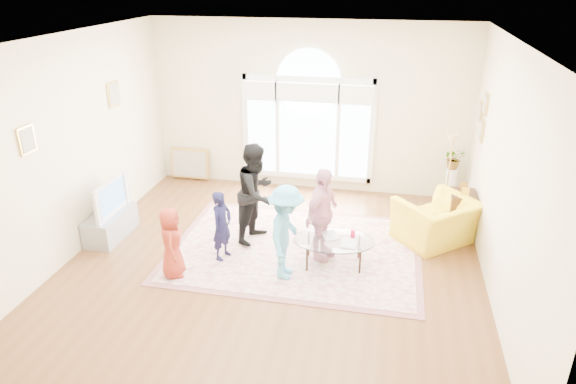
% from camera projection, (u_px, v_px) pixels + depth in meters
% --- Properties ---
extents(ground, '(6.00, 6.00, 0.00)m').
position_uv_depth(ground, '(273.00, 264.00, 7.57)').
color(ground, brown).
rests_on(ground, ground).
extents(room_shell, '(6.00, 6.00, 6.00)m').
position_uv_depth(room_shell, '(307.00, 112.00, 9.49)').
color(room_shell, beige).
rests_on(room_shell, ground).
extents(area_rug, '(3.60, 2.60, 0.02)m').
position_uv_depth(area_rug, '(296.00, 249.00, 7.94)').
color(area_rug, beige).
rests_on(area_rug, ground).
extents(rug_border, '(3.80, 2.80, 0.01)m').
position_uv_depth(rug_border, '(296.00, 250.00, 7.94)').
color(rug_border, '#8E5856').
rests_on(rug_border, ground).
extents(tv_console, '(0.45, 1.00, 0.42)m').
position_uv_depth(tv_console, '(111.00, 225.00, 8.26)').
color(tv_console, gray).
rests_on(tv_console, ground).
extents(television, '(0.17, 0.99, 0.57)m').
position_uv_depth(television, '(107.00, 197.00, 8.07)').
color(television, black).
rests_on(television, tv_console).
extents(coffee_table, '(1.26, 0.88, 0.54)m').
position_uv_depth(coffee_table, '(334.00, 241.00, 7.38)').
color(coffee_table, silver).
rests_on(coffee_table, ground).
extents(armchair, '(1.48, 1.46, 0.72)m').
position_uv_depth(armchair, '(436.00, 221.00, 8.04)').
color(armchair, yellow).
rests_on(armchair, ground).
extents(side_cabinet, '(0.40, 0.50, 0.70)m').
position_uv_depth(side_cabinet, '(461.00, 213.00, 8.35)').
color(side_cabinet, black).
rests_on(side_cabinet, ground).
extents(floor_lamp, '(0.25, 0.25, 1.51)m').
position_uv_depth(floor_lamp, '(452.00, 147.00, 8.51)').
color(floor_lamp, black).
rests_on(floor_lamp, ground).
extents(plant_pedestal, '(0.20, 0.20, 0.70)m').
position_uv_depth(plant_pedestal, '(450.00, 187.00, 9.35)').
color(plant_pedestal, white).
rests_on(plant_pedestal, ground).
extents(potted_plant, '(0.44, 0.41, 0.40)m').
position_uv_depth(potted_plant, '(454.00, 158.00, 9.13)').
color(potted_plant, '#33722D').
rests_on(potted_plant, plant_pedestal).
extents(leaning_picture, '(0.80, 0.14, 0.62)m').
position_uv_depth(leaning_picture, '(192.00, 179.00, 10.62)').
color(leaning_picture, tan).
rests_on(leaning_picture, ground).
extents(child_red, '(0.46, 0.58, 1.02)m').
position_uv_depth(child_red, '(172.00, 242.00, 7.07)').
color(child_red, '#9F2F1E').
rests_on(child_red, area_rug).
extents(child_navy, '(0.36, 0.44, 1.06)m').
position_uv_depth(child_navy, '(222.00, 225.00, 7.50)').
color(child_navy, '#141433').
rests_on(child_navy, area_rug).
extents(child_black, '(0.79, 0.91, 1.59)m').
position_uv_depth(child_black, '(257.00, 193.00, 7.94)').
color(child_black, black).
rests_on(child_black, area_rug).
extents(child_pink, '(0.62, 0.89, 1.41)m').
position_uv_depth(child_pink, '(322.00, 215.00, 7.43)').
color(child_pink, '#EAA0B4').
rests_on(child_pink, area_rug).
extents(child_blue, '(0.53, 0.89, 1.36)m').
position_uv_depth(child_blue, '(286.00, 233.00, 6.98)').
color(child_blue, '#52AAD0').
rests_on(child_blue, area_rug).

